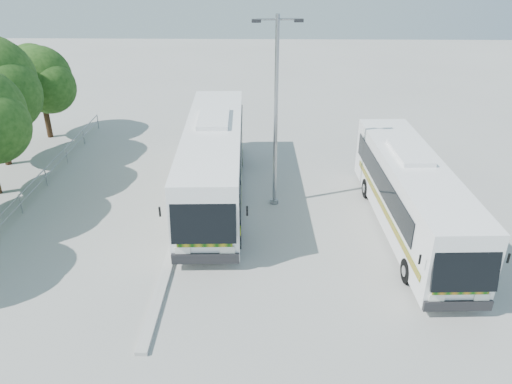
{
  "coord_description": "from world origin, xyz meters",
  "views": [
    {
      "loc": [
        1.54,
        -17.52,
        11.65
      ],
      "look_at": [
        1.13,
        2.67,
        1.42
      ],
      "focal_mm": 35.0,
      "sensor_mm": 36.0,
      "label": 1
    }
  ],
  "objects_px": {
    "coach_adjacent": "(412,195)",
    "lamppost": "(276,107)",
    "coach_main": "(214,160)",
    "tree_far_e": "(40,78)"
  },
  "relations": [
    {
      "from": "coach_main",
      "to": "lamppost",
      "type": "distance_m",
      "value": 4.25
    },
    {
      "from": "coach_main",
      "to": "coach_adjacent",
      "type": "distance_m",
      "value": 9.46
    },
    {
      "from": "coach_main",
      "to": "coach_adjacent",
      "type": "relative_size",
      "value": 1.11
    },
    {
      "from": "tree_far_e",
      "to": "coach_adjacent",
      "type": "bearing_deg",
      "value": -29.27
    },
    {
      "from": "tree_far_e",
      "to": "lamppost",
      "type": "xyz_separation_m",
      "value": [
        14.63,
        -9.02,
        1.03
      ]
    },
    {
      "from": "tree_far_e",
      "to": "coach_main",
      "type": "distance_m",
      "value": 14.41
    },
    {
      "from": "coach_adjacent",
      "to": "lamppost",
      "type": "relative_size",
      "value": 1.33
    },
    {
      "from": "tree_far_e",
      "to": "coach_adjacent",
      "type": "distance_m",
      "value": 23.62
    },
    {
      "from": "coach_adjacent",
      "to": "lamppost",
      "type": "xyz_separation_m",
      "value": [
        -5.89,
        2.48,
        3.13
      ]
    },
    {
      "from": "coach_main",
      "to": "lamppost",
      "type": "xyz_separation_m",
      "value": [
        3.0,
        -0.73,
        2.92
      ]
    }
  ]
}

